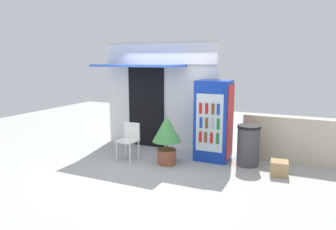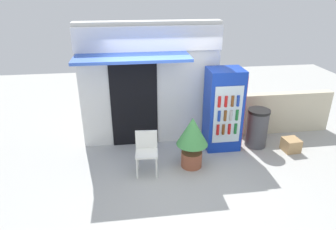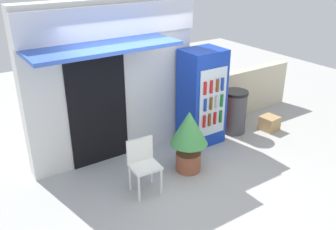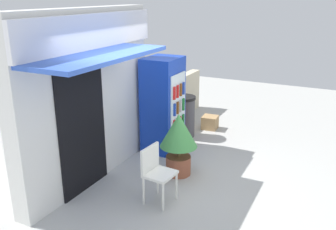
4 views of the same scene
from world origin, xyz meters
name	(u,v)px [view 4 (image 4 of 4)]	position (x,y,z in m)	size (l,w,h in m)	color
ground	(180,188)	(0.00, 0.00, 0.00)	(16.00, 16.00, 0.00)	#B2B2AD
storefront_building	(88,94)	(-0.34, 1.48, 1.48)	(3.14, 1.18, 2.82)	silver
drink_cooler	(164,105)	(1.29, 0.97, 0.93)	(0.79, 0.69, 1.87)	#1438B2
plastic_chair	(156,170)	(-0.51, 0.17, 0.52)	(0.47, 0.43, 0.87)	white
potted_plant_near_shop	(179,138)	(0.43, 0.24, 0.68)	(0.64, 0.64, 1.11)	#995138
trash_bin	(184,116)	(2.12, 0.90, 0.46)	(0.51, 0.51, 0.91)	#47474C
stone_boundary_wall	(177,99)	(3.08, 1.53, 0.52)	(2.39, 0.22, 1.05)	beige
cardboard_box	(210,122)	(2.81, 0.54, 0.15)	(0.34, 0.34, 0.30)	tan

